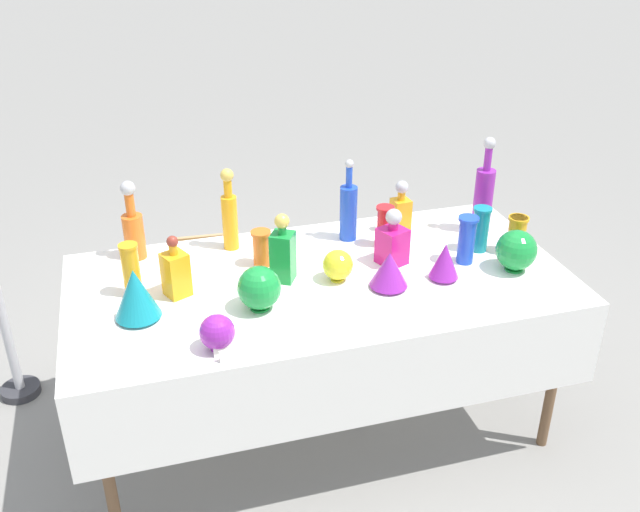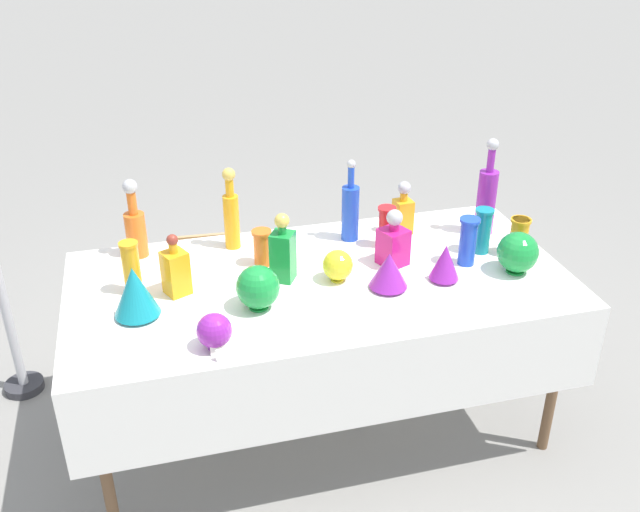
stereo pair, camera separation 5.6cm
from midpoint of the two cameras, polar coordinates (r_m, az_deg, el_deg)
ground_plane at (r=3.30m, az=0.50°, el=-13.29°), size 40.00×40.00×0.00m
display_table at (r=2.85m, az=0.78°, el=-3.21°), size 1.99×0.98×0.76m
tall_bottle_0 at (r=3.24m, az=13.67°, el=4.60°), size 0.08×0.08×0.44m
tall_bottle_1 at (r=3.04m, az=-6.59°, el=3.41°), size 0.07×0.07×0.36m
tall_bottle_2 at (r=3.05m, az=-14.06°, el=2.32°), size 0.09×0.09×0.34m
tall_bottle_3 at (r=3.10m, az=2.96°, el=3.68°), size 0.08×0.08×0.37m
square_decanter_0 at (r=2.79m, az=-2.42°, el=0.33°), size 0.12×0.12×0.29m
square_decanter_1 at (r=2.75m, az=-10.91°, el=-1.13°), size 0.11×0.11×0.25m
square_decanter_2 at (r=2.93m, az=6.43°, el=1.11°), size 0.13×0.13×0.24m
square_decanter_3 at (r=3.20m, az=7.16°, el=3.59°), size 0.08×0.08×0.25m
slender_vase_0 at (r=2.79m, az=-14.31°, el=-0.82°), size 0.07×0.07×0.22m
slender_vase_1 at (r=2.97m, az=12.29°, el=1.27°), size 0.08×0.08×0.21m
slender_vase_2 at (r=3.07m, az=5.85°, el=2.45°), size 0.08×0.08×0.18m
slender_vase_3 at (r=2.92m, az=-4.11°, el=0.79°), size 0.08×0.08×0.15m
slender_vase_4 at (r=3.09m, az=13.41°, el=2.09°), size 0.08×0.08×0.20m
slender_vase_5 at (r=3.11m, az=16.14°, el=1.59°), size 0.09×0.09×0.17m
fluted_vase_0 at (r=2.85m, az=10.54°, el=-0.49°), size 0.12×0.12×0.16m
fluted_vase_1 at (r=2.76m, az=6.11°, el=-1.13°), size 0.15×0.15×0.15m
fluted_vase_2 at (r=2.64m, az=-14.00°, el=-2.76°), size 0.17×0.17×0.20m
round_bowl_0 at (r=2.44m, az=-7.80°, el=-5.95°), size 0.12×0.12×0.13m
round_bowl_1 at (r=2.81m, az=2.00°, el=-0.75°), size 0.12×0.12×0.13m
round_bowl_2 at (r=2.62m, az=-4.38°, el=-2.51°), size 0.16×0.16×0.17m
round_bowl_3 at (r=2.97m, az=16.07°, el=0.28°), size 0.17×0.17×0.17m
price_tag_left at (r=2.43m, az=-7.42°, el=-7.44°), size 0.06×0.02×0.04m
price_tag_center at (r=2.40m, az=-7.02°, el=-7.78°), size 0.06×0.03×0.04m
cardboard_box_behind_left at (r=3.98m, az=-8.39°, el=-2.15°), size 0.39×0.32×0.46m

